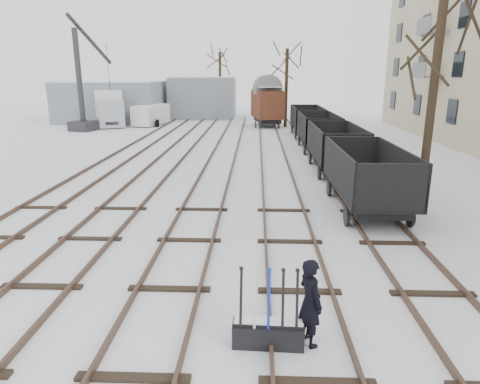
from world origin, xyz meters
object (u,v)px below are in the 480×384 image
object	(u,v)px
freight_wagon_a	(366,186)
panel_van	(151,115)
ground_frame	(268,331)
box_van_wagon	(267,103)
worker	(310,302)
crane	(82,101)
lorry	(108,107)

from	to	relation	value
freight_wagon_a	panel_van	size ratio (longest dim) A/B	1.19
ground_frame	box_van_wagon	bearing A→B (deg)	91.17
ground_frame	worker	bearing A→B (deg)	10.01
freight_wagon_a	crane	bearing A→B (deg)	131.02
ground_frame	crane	size ratio (longest dim) A/B	0.16
worker	crane	xyz separation A→B (m)	(-16.07, 30.17, 1.68)
freight_wagon_a	box_van_wagon	size ratio (longest dim) A/B	1.08
freight_wagon_a	box_van_wagon	bearing A→B (deg)	96.72
lorry	crane	world-z (taller)	crane
worker	freight_wagon_a	bearing A→B (deg)	-46.68
ground_frame	panel_van	bearing A→B (deg)	109.26
worker	freight_wagon_a	xyz separation A→B (m)	(3.02, 8.22, 0.04)
lorry	panel_van	distance (m)	4.16
freight_wagon_a	ground_frame	bearing A→B (deg)	-114.37
ground_frame	freight_wagon_a	world-z (taller)	freight_wagon_a
box_van_wagon	lorry	bearing A→B (deg)	168.42
worker	box_van_wagon	bearing A→B (deg)	-26.50
ground_frame	lorry	bearing A→B (deg)	115.30
crane	worker	bearing A→B (deg)	-44.51
freight_wagon_a	panel_van	xyz separation A→B (m)	(-14.17, 26.03, 0.13)
freight_wagon_a	panel_van	bearing A→B (deg)	118.56
ground_frame	crane	xyz separation A→B (m)	(-15.32, 30.27, 2.23)
panel_van	crane	xyz separation A→B (m)	(-4.92, -4.09, 1.51)
worker	freight_wagon_a	world-z (taller)	freight_wagon_a
panel_van	ground_frame	bearing A→B (deg)	-58.28
freight_wagon_a	box_van_wagon	xyz separation A→B (m)	(-3.03, 25.68, 1.26)
lorry	panel_van	xyz separation A→B (m)	(4.11, -0.02, -0.69)
freight_wagon_a	lorry	bearing A→B (deg)	125.05
crane	box_van_wagon	bearing A→B (deg)	30.55
lorry	ground_frame	bearing A→B (deg)	-89.19
ground_frame	freight_wagon_a	size ratio (longest dim) A/B	0.27
worker	lorry	world-z (taller)	lorry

